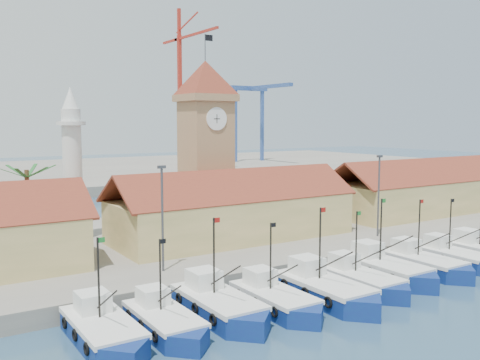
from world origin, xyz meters
TOP-DOWN VIEW (x-y plane):
  - ground at (0.00, 0.00)m, footprint 400.00×400.00m
  - quay at (0.00, 24.00)m, footprint 140.00×32.00m
  - terminal at (0.00, 110.00)m, footprint 240.00×80.00m
  - boat_0 at (-20.07, 3.30)m, footprint 3.47×9.49m
  - boat_1 at (-16.01, 2.81)m, footprint 3.22×8.81m
  - boat_2 at (-11.46, 3.32)m, footprint 3.68×10.09m
  - boat_3 at (-7.14, 2.31)m, footprint 3.36×9.19m
  - boat_4 at (-2.59, 1.78)m, footprint 3.78×10.34m
  - boat_5 at (1.87, 2.34)m, footprint 3.39×9.28m
  - boat_6 at (6.00, 3.32)m, footprint 3.70×10.15m
  - boat_7 at (10.72, 2.94)m, footprint 3.50×9.59m
  - boat_8 at (15.38, 2.94)m, footprint 3.36×9.19m
  - hall_center at (0.00, 20.00)m, footprint 27.04×10.13m
  - hall_right at (32.00, 20.00)m, footprint 31.20×10.13m
  - clock_tower at (0.00, 26.00)m, footprint 5.80×5.80m
  - minaret at (-15.00, 28.00)m, footprint 3.00×3.00m
  - palm_tree at (-20.00, 26.00)m, footprint 5.60×5.03m
  - lamp_posts at (0.50, 12.00)m, footprint 80.70×0.25m
  - crane_red_right at (35.83, 103.88)m, footprint 1.00×30.74m
  - gantry at (62.00, 106.65)m, footprint 13.00×22.00m

SIDE VIEW (x-z plane):
  - ground at x=0.00m, z-range 0.00..0.00m
  - boat_1 at x=-16.01m, z-range -2.65..4.02m
  - boat_8 at x=15.38m, z-range -2.76..4.20m
  - boat_3 at x=-7.14m, z-range -2.76..4.20m
  - boat_5 at x=1.87m, z-range -2.78..4.23m
  - boat_0 at x=-20.07m, z-range -2.85..4.33m
  - boat_7 at x=10.72m, z-range -2.88..4.38m
  - quay at x=0.00m, z-range 0.00..1.50m
  - boat_2 at x=-11.46m, z-range -3.03..4.61m
  - boat_6 at x=6.00m, z-range -3.05..4.63m
  - boat_4 at x=-2.59m, z-range -3.10..4.72m
  - terminal at x=0.00m, z-range 0.00..2.00m
  - hall_center at x=0.00m, z-range 0.18..7.79m
  - hall_right at x=32.00m, z-range 0.18..7.79m
  - palm_tree at x=-20.00m, z-range 2.05..10.44m
  - lamp_posts at x=0.50m, z-range 1.96..10.99m
  - minaret at x=-15.00m, z-range 1.58..17.88m
  - clock_tower at x=0.00m, z-range 0.61..23.31m
  - gantry at x=62.00m, z-range 8.44..31.64m
  - crane_red_right at x=35.83m, z-range 4.19..46.91m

